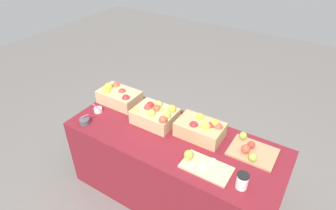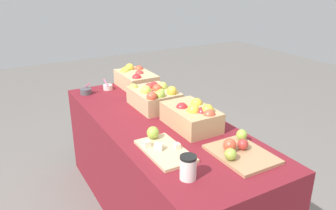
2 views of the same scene
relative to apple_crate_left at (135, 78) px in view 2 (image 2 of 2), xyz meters
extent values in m
plane|color=slate|center=(0.75, -0.16, -0.82)|extent=(10.00, 10.00, 0.00)
cube|color=maroon|center=(0.75, -0.16, -0.45)|extent=(1.90, 0.76, 0.74)
cube|color=tan|center=(0.02, 0.00, -0.01)|extent=(0.40, 0.25, 0.13)
sphere|color=#B2332D|center=(0.04, 0.03, 0.04)|extent=(0.08, 0.08, 0.08)
sphere|color=#99B742|center=(-0.08, -0.04, 0.04)|extent=(0.08, 0.08, 0.08)
sphere|color=gold|center=(-0.07, -0.07, 0.04)|extent=(0.08, 0.08, 0.08)
sphere|color=red|center=(0.15, -0.05, 0.05)|extent=(0.08, 0.08, 0.08)
sphere|color=gold|center=(-0.13, -0.03, 0.04)|extent=(0.08, 0.08, 0.08)
sphere|color=#D14C33|center=(-0.08, 0.08, 0.05)|extent=(0.08, 0.08, 0.08)
sphere|color=gold|center=(-0.12, 0.01, 0.07)|extent=(0.08, 0.08, 0.08)
sphere|color=gold|center=(-0.10, -0.03, 0.03)|extent=(0.08, 0.08, 0.08)
sphere|color=red|center=(-0.12, -0.02, 0.03)|extent=(0.08, 0.08, 0.08)
cube|color=tan|center=(0.50, -0.07, -0.01)|extent=(0.38, 0.28, 0.13)
sphere|color=gold|center=(0.63, 0.01, 0.07)|extent=(0.07, 0.07, 0.07)
sphere|color=#D14C33|center=(0.50, -0.05, 0.06)|extent=(0.07, 0.07, 0.07)
sphere|color=#B2C64C|center=(0.35, -0.17, 0.04)|extent=(0.07, 0.07, 0.07)
sphere|color=#B2332D|center=(0.42, -0.07, 0.05)|extent=(0.07, 0.07, 0.07)
sphere|color=#D14C33|center=(0.44, 0.00, 0.02)|extent=(0.07, 0.07, 0.07)
sphere|color=#99B742|center=(0.53, -0.03, 0.03)|extent=(0.07, 0.07, 0.07)
sphere|color=#B2C64C|center=(0.51, -0.14, 0.06)|extent=(0.07, 0.07, 0.07)
sphere|color=red|center=(0.42, -0.03, 0.05)|extent=(0.07, 0.07, 0.07)
sphere|color=#D14C33|center=(0.65, -0.16, 0.06)|extent=(0.07, 0.07, 0.07)
sphere|color=#99B742|center=(0.64, -0.09, 0.06)|extent=(0.07, 0.07, 0.07)
sphere|color=#B2C64C|center=(0.48, 0.01, 0.06)|extent=(0.07, 0.07, 0.07)
cube|color=tan|center=(0.93, -0.03, -0.01)|extent=(0.39, 0.25, 0.13)
sphere|color=gold|center=(1.04, 0.02, 0.06)|extent=(0.08, 0.08, 0.08)
sphere|color=red|center=(1.02, 0.00, 0.04)|extent=(0.08, 0.08, 0.08)
sphere|color=red|center=(0.89, -0.07, 0.04)|extent=(0.08, 0.08, 0.08)
sphere|color=#D14C33|center=(1.08, 0.01, 0.04)|extent=(0.08, 0.08, 0.08)
sphere|color=gold|center=(0.89, 0.04, 0.05)|extent=(0.08, 0.08, 0.08)
sphere|color=gold|center=(0.99, -0.05, 0.06)|extent=(0.08, 0.08, 0.08)
sphere|color=red|center=(0.96, -0.04, 0.02)|extent=(0.08, 0.08, 0.08)
cube|color=#D1B284|center=(1.14, -0.34, -0.07)|extent=(0.38, 0.21, 0.02)
cube|color=beige|center=(1.17, -0.27, -0.05)|extent=(0.03, 0.03, 0.03)
cube|color=beige|center=(1.11, -0.37, -0.05)|extent=(0.04, 0.04, 0.03)
sphere|color=#99B742|center=(0.99, -0.33, -0.02)|extent=(0.07, 0.07, 0.07)
cube|color=beige|center=(1.06, -0.41, -0.04)|extent=(0.04, 0.04, 0.04)
cube|color=beige|center=(1.13, -0.36, -0.04)|extent=(0.05, 0.05, 0.04)
cube|color=tan|center=(1.38, 0.01, -0.07)|extent=(0.36, 0.28, 0.02)
sphere|color=#B2332D|center=(1.36, 0.04, -0.03)|extent=(0.06, 0.06, 0.06)
sphere|color=#D14C33|center=(1.34, -0.04, -0.02)|extent=(0.07, 0.07, 0.07)
sphere|color=#99B742|center=(1.41, -0.09, -0.03)|extent=(0.07, 0.07, 0.07)
sphere|color=#99B742|center=(1.26, 0.11, -0.03)|extent=(0.06, 0.06, 0.06)
cylinder|color=#4C4C51|center=(-0.03, -0.43, -0.06)|extent=(0.09, 0.09, 0.05)
cylinder|color=#EA598C|center=(-0.04, -0.41, -0.01)|extent=(0.09, 0.03, 0.06)
cylinder|color=silver|center=(-0.06, -0.23, -0.06)|extent=(0.08, 0.08, 0.04)
cylinder|color=#EA598C|center=(-0.06, -0.24, -0.02)|extent=(0.08, 0.01, 0.05)
cylinder|color=silver|center=(1.43, -0.37, -0.02)|extent=(0.08, 0.08, 0.11)
cylinder|color=black|center=(1.43, -0.37, 0.04)|extent=(0.08, 0.08, 0.01)
camera|label=1|loc=(1.69, -1.75, 1.51)|focal=30.29mm
camera|label=2|loc=(2.61, -1.16, 0.86)|focal=36.54mm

